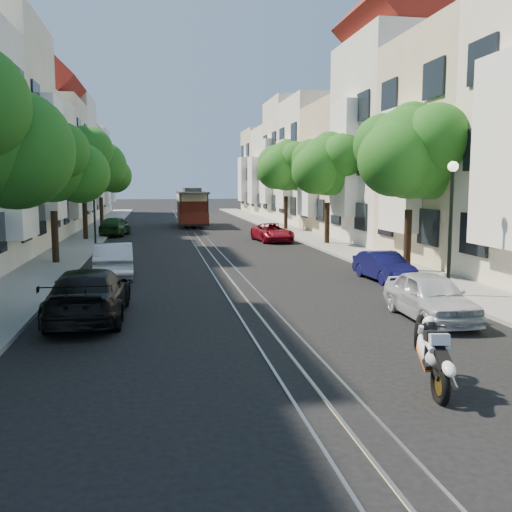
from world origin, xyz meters
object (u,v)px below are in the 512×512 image
parked_car_e_near (430,296)px  parked_car_w_far (115,226)px  tree_e_c (329,167)px  sportbike_rider (432,350)px  tree_e_d (287,167)px  tree_w_b (53,165)px  tree_w_c (84,160)px  parked_car_e_mid (384,266)px  lamp_east (451,208)px  parked_car_e_far (272,232)px  lamp_west (94,197)px  parked_car_w_near (89,294)px  cable_car (192,205)px  parked_car_w_mid (114,260)px  tree_e_b (412,155)px  tree_w_d (101,172)px

parked_car_e_near → parked_car_w_far: 28.66m
tree_e_c → sportbike_rider: 24.39m
tree_e_d → parked_car_w_far: 13.79m
tree_w_b → tree_w_c: 11.02m
parked_car_e_near → parked_car_e_mid: size_ratio=1.13×
tree_e_c → parked_car_e_mid: size_ratio=2.00×
tree_w_b → parked_car_e_mid: tree_w_b is taller
tree_w_b → parked_car_w_far: (1.54, 14.32, -3.71)m
tree_e_d → lamp_east: size_ratio=1.65×
tree_e_d → parked_car_e_far: tree_e_d is taller
tree_e_c → parked_car_w_far: bearing=147.1°
parked_car_e_far → parked_car_w_far: bearing=144.4°
parked_car_e_far → lamp_east: bearing=-89.5°
tree_e_c → lamp_west: size_ratio=1.57×
tree_e_c → tree_w_c: size_ratio=0.92×
tree_w_c → parked_car_w_near: size_ratio=1.49×
parked_car_w_far → tree_w_b: bearing=91.8°
lamp_west → cable_car: lamp_west is taller
tree_w_b → parked_car_e_near: bearing=-47.4°
parked_car_w_mid → parked_car_w_far: (-1.20, 18.22, 0.02)m
tree_e_d → parked_car_e_mid: tree_e_d is taller
tree_e_d → lamp_west: 16.39m
lamp_west → parked_car_e_mid: lamp_west is taller
tree_e_b → tree_w_b: bearing=160.9°
sportbike_rider → parked_car_e_far: size_ratio=0.45×
parked_car_e_far → tree_w_d: bearing=125.1°
parked_car_e_mid → parked_car_e_far: parked_car_e_far is taller
cable_car → tree_e_b: bearing=-75.7°
sportbike_rider → parked_car_e_mid: bearing=80.6°
tree_w_d → parked_car_w_far: tree_w_d is taller
tree_e_b → parked_car_e_far: bearing=102.0°
parked_car_w_mid → tree_e_d: bearing=-122.8°
parked_car_w_mid → parked_car_w_far: bearing=-89.9°
lamp_west → parked_car_w_near: lamp_west is taller
tree_e_c → parked_car_e_far: bearing=138.8°
tree_w_b → tree_w_d: bearing=90.0°
tree_w_b → tree_e_c: bearing=22.6°
lamp_west → parked_car_w_near: (1.78, -19.03, -2.16)m
tree_w_b → parked_car_e_near: 17.45m
parked_car_e_mid → parked_car_w_far: 23.62m
lamp_west → parked_car_w_mid: bearing=-81.0°
tree_e_b → tree_w_b: 15.25m
parked_car_w_near → parked_car_w_far: size_ratio=1.18×
lamp_west → parked_car_e_mid: (11.90, -14.50, -2.31)m
parked_car_e_far → parked_car_w_mid: 15.21m
lamp_east → lamp_west: 21.97m
tree_e_d → parked_car_e_mid: (-1.66, -23.47, -4.33)m
tree_e_d → sportbike_rider: size_ratio=3.66×
tree_e_d → parked_car_w_mid: size_ratio=1.68×
lamp_east → parked_car_w_far: bearing=116.1°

